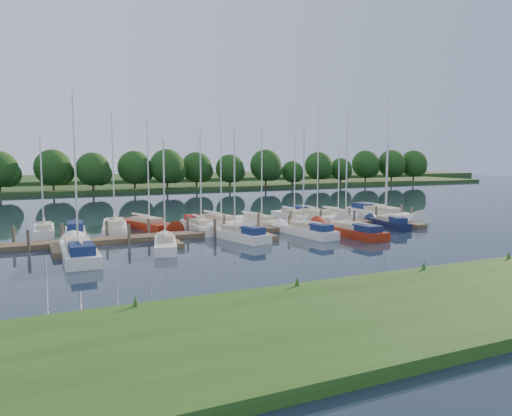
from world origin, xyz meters
name	(u,v)px	position (x,y,z in m)	size (l,w,h in m)	color
ground	(291,247)	(0.00, 0.00, 0.00)	(260.00, 260.00, 0.00)	#1A2635
near_bank	(458,299)	(0.00, -16.00, 0.25)	(90.00, 10.00, 0.50)	#264B15
dock	(251,232)	(0.00, 7.31, 0.20)	(40.00, 6.00, 0.40)	brown
mooring_pilings	(245,225)	(0.00, 8.43, 0.60)	(38.24, 2.84, 2.00)	#473D33
far_shore	(117,187)	(0.00, 75.00, 0.30)	(180.00, 30.00, 0.60)	#23451A
distant_hill	(99,180)	(0.00, 100.00, 0.70)	(220.00, 40.00, 1.40)	#314D21
treeline	(120,171)	(-1.50, 62.21, 4.03)	(146.96, 9.42, 8.24)	#38281C
sailboat_n_0	(44,232)	(-16.65, 14.48, 0.27)	(1.91, 6.97, 8.97)	white
motorboat	(75,233)	(-14.27, 12.23, 0.33)	(2.02, 5.73, 1.55)	white
sailboat_n_2	(115,228)	(-10.63, 14.18, 0.27)	(3.35, 8.94, 11.15)	white
sailboat_n_3	(148,226)	(-7.56, 14.22, 0.27)	(4.35, 8.48, 10.82)	maroon
sailboat_n_4	(200,227)	(-3.47, 11.02, 0.33)	(1.83, 7.42, 9.61)	white
sailboat_n_5	(220,223)	(-0.73, 12.98, 0.27)	(3.71, 8.84, 11.13)	white
sailboat_n_6	(260,223)	(2.97, 11.53, 0.27)	(4.01, 7.86, 10.06)	white
sailboat_n_7	(293,217)	(8.22, 14.12, 0.27)	(1.82, 7.41, 9.56)	white
sailboat_n_8	(315,217)	(10.43, 13.19, 0.32)	(2.53, 9.92, 12.50)	white
sailboat_n_9	(337,215)	(13.63, 13.81, 0.27)	(2.94, 6.23, 8.01)	white
sailboat_n_10	(382,215)	(18.12, 11.41, 0.33)	(2.70, 11.05, 13.97)	white
sailboat_s_0	(79,253)	(-14.95, 2.80, 0.34)	(2.32, 9.07, 11.62)	white
sailboat_s_1	(165,246)	(-8.84, 3.24, 0.28)	(2.85, 6.54, 8.56)	white
sailboat_s_2	(238,236)	(-2.23, 5.00, 0.33)	(3.18, 7.51, 9.67)	white
sailboat_s_3	(306,232)	(3.98, 4.39, 0.33)	(2.53, 7.58, 9.69)	white
sailboat_s_4	(348,232)	(7.42, 2.93, 0.32)	(2.50, 8.90, 11.23)	maroon
sailboat_s_5	(388,224)	(13.74, 5.26, 0.33)	(2.65, 6.76, 8.72)	#0F1735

